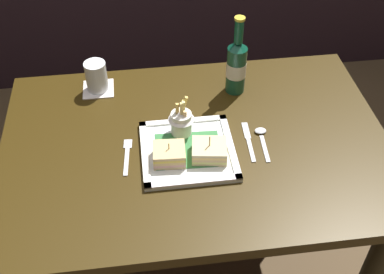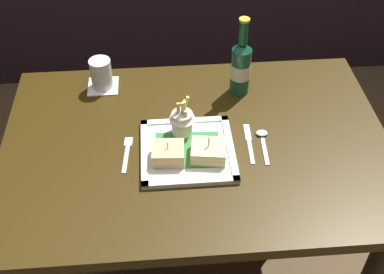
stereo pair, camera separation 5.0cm
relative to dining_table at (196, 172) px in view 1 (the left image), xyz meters
The scene contains 11 objects.
dining_table is the anchor object (origin of this frame).
square_plate 0.15m from the dining_table, 124.85° to the right, with size 0.27×0.27×0.02m.
sandwich_half_left 0.20m from the dining_table, 139.32° to the right, with size 0.09×0.08×0.06m.
sandwich_half_right 0.18m from the dining_table, 69.32° to the right, with size 0.11×0.10×0.08m.
fries_cup 0.20m from the dining_table, 138.20° to the left, with size 0.08×0.08×0.12m.
beer_bottle 0.37m from the dining_table, 55.04° to the left, with size 0.06×0.06×0.27m.
drink_coaster 0.43m from the dining_table, 134.68° to the left, with size 0.10×0.10×0.00m, color white.
water_glass 0.45m from the dining_table, 134.68° to the left, with size 0.07×0.07×0.10m.
fork 0.25m from the dining_table, behind, with size 0.03×0.14×0.00m.
knife 0.21m from the dining_table, ahead, with size 0.02×0.17×0.00m.
spoon 0.24m from the dining_table, ahead, with size 0.04×0.14×0.01m.
Camera 1 is at (-0.15, -1.03, 1.75)m, focal length 45.66 mm.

